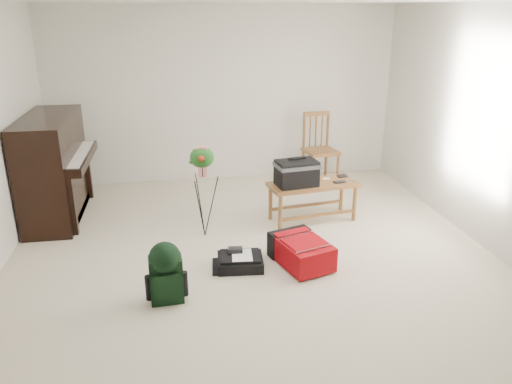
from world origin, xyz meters
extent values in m
cube|color=beige|center=(0.00, 0.00, 0.00)|extent=(5.00, 5.50, 0.01)
cube|color=white|center=(0.00, 0.00, 2.50)|extent=(5.00, 5.50, 0.01)
cube|color=beige|center=(0.00, 2.75, 1.25)|extent=(5.00, 0.04, 2.50)
cube|color=beige|center=(2.50, 0.00, 1.25)|extent=(0.04, 5.50, 2.50)
cube|color=black|center=(-2.20, 1.60, 0.62)|extent=(0.55, 1.50, 1.25)
cube|color=black|center=(-1.90, 1.60, 0.73)|extent=(0.28, 1.30, 0.10)
cube|color=white|center=(-1.90, 1.60, 0.78)|extent=(0.22, 1.20, 0.02)
cube|color=black|center=(-2.15, 1.60, 0.05)|extent=(0.45, 1.30, 0.10)
cube|color=brown|center=(0.86, 0.96, 0.46)|extent=(1.11, 0.58, 0.04)
cylinder|color=brown|center=(0.39, 0.79, 0.22)|extent=(0.05, 0.05, 0.43)
cylinder|color=brown|center=(0.39, 1.12, 0.22)|extent=(0.05, 0.05, 0.43)
cylinder|color=brown|center=(1.34, 0.79, 0.22)|extent=(0.05, 0.05, 0.43)
cylinder|color=brown|center=(1.34, 1.12, 0.22)|extent=(0.05, 0.05, 0.43)
cube|color=brown|center=(1.35, 2.28, 0.48)|extent=(0.51, 0.51, 0.04)
cylinder|color=brown|center=(1.16, 2.09, 0.23)|extent=(0.04, 0.04, 0.45)
cylinder|color=brown|center=(1.16, 2.47, 0.23)|extent=(0.04, 0.04, 0.45)
cylinder|color=brown|center=(1.54, 2.09, 0.23)|extent=(0.04, 0.04, 0.45)
cylinder|color=brown|center=(1.54, 2.47, 0.23)|extent=(0.04, 0.04, 0.45)
cube|color=brown|center=(1.35, 2.47, 0.99)|extent=(0.40, 0.11, 0.06)
cylinder|color=brown|center=(1.16, 2.47, 0.74)|extent=(0.04, 0.04, 0.55)
cylinder|color=brown|center=(1.54, 2.47, 0.74)|extent=(0.04, 0.04, 0.55)
cube|color=#A7070B|center=(0.45, -0.12, 0.14)|extent=(0.60, 0.74, 0.25)
cube|color=black|center=(0.45, 0.12, 0.14)|extent=(0.47, 0.27, 0.26)
cube|color=#A7070B|center=(0.45, -0.17, 0.27)|extent=(0.47, 0.46, 0.02)
cube|color=silver|center=(0.45, -0.35, 0.28)|extent=(0.39, 0.13, 0.01)
cube|color=black|center=(-0.16, -0.08, 0.05)|extent=(0.47, 0.39, 0.11)
cube|color=black|center=(-0.16, -0.08, 0.12)|extent=(0.42, 0.34, 0.03)
cube|color=white|center=(-0.14, -0.10, 0.14)|extent=(0.22, 0.28, 0.01)
cube|color=black|center=(-0.21, -0.03, 0.17)|extent=(0.15, 0.10, 0.04)
cube|color=black|center=(-0.88, -0.58, 0.21)|extent=(0.30, 0.19, 0.43)
cube|color=black|center=(-0.88, -0.68, 0.19)|extent=(0.23, 0.06, 0.25)
sphere|color=black|center=(-0.88, -0.58, 0.43)|extent=(0.28, 0.28, 0.28)
cube|color=black|center=(-0.94, -0.48, 0.21)|extent=(0.04, 0.03, 0.38)
cube|color=black|center=(-0.81, -0.48, 0.21)|extent=(0.04, 0.03, 0.38)
cylinder|color=black|center=(-0.46, 0.72, 0.84)|extent=(0.01, 0.01, 0.28)
ellipsoid|color=#1E531A|center=(-0.46, 0.72, 0.92)|extent=(0.26, 0.19, 0.24)
cube|color=red|center=(-0.46, 0.71, 1.01)|extent=(0.13, 0.05, 0.07)
camera|label=1|loc=(-0.73, -4.46, 2.43)|focal=35.00mm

